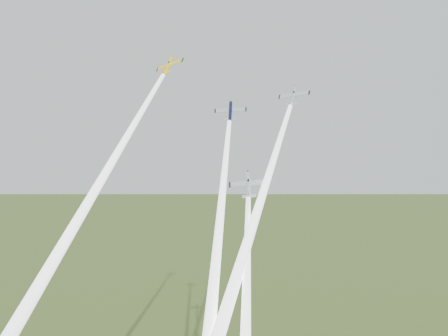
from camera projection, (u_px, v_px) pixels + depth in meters
plane_yellow at (169, 66)px, 127.96m from camera, size 8.01×8.69×7.85m
smoke_trail_yellow at (90, 200)px, 106.52m from camera, size 21.74×47.60×53.91m
plane_navy at (230, 111)px, 124.15m from camera, size 7.54×5.79×6.34m
smoke_trail_navy at (215, 269)px, 98.87m from camera, size 3.47×51.65×55.29m
plane_silver_right at (294, 96)px, 122.26m from camera, size 8.09×7.71×6.65m
smoke_trail_silver_right at (249, 239)px, 100.69m from camera, size 17.62×46.97×51.92m
plane_silver_low at (249, 185)px, 109.24m from camera, size 8.53×6.54×7.12m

